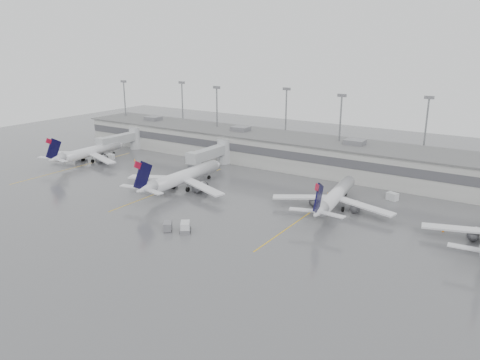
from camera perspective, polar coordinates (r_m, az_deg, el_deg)
The scene contains 19 objects.
ground at distance 85.66m, azimuth -9.90°, elevation -6.88°, with size 260.00×260.00×0.00m, color #535356.
terminal at distance 130.52m, azimuth 7.47°, elevation 3.36°, with size 152.00×17.00×9.45m.
light_masts at distance 134.13m, azimuth 8.68°, elevation 7.09°, with size 142.40×8.00×20.60m.
jet_bridge_left at distance 153.31m, azimuth -13.74°, elevation 4.89°, with size 4.00×17.20×7.00m.
jet_bridge_right at distance 130.52m, azimuth -3.04°, elevation 3.34°, with size 4.00×17.20×7.00m.
stand_markings at distance 103.18m, azimuth -0.87°, elevation -2.50°, with size 105.25×40.00×0.01m.
jet_far_left at distance 142.61m, azimuth -18.01°, elevation 3.28°, with size 25.60×28.74×9.29m.
jet_mid_left at distance 110.46m, azimuth -7.12°, elevation 0.37°, with size 27.70×31.02×10.04m.
jet_mid_right at distance 98.84m, azimuth 11.47°, elevation -1.94°, with size 25.55×28.78×9.32m.
baggage_tug at distance 86.90m, azimuth -6.69°, elevation -5.84°, with size 3.28×3.53×1.95m.
baggage_cart at distance 87.99m, azimuth -8.80°, elevation -5.57°, with size 2.67×2.89×1.63m.
gse_uld_a at distance 144.37m, azimuth -15.49°, elevation 2.78°, with size 2.14×1.42×1.51m, color silver.
gse_uld_b at distance 127.52m, azimuth -3.69°, elevation 1.62°, with size 2.43×1.62×1.72m, color silver.
gse_uld_c at distance 108.52m, azimuth 18.08°, elevation -1.91°, with size 2.34×1.56×1.66m, color silver.
gse_loader at distance 131.60m, azimuth -5.60°, elevation 2.13°, with size 2.08×3.33×2.08m, color slate.
cone_a at distance 140.42m, azimuth -12.73°, elevation 2.42°, with size 0.42×0.42×0.67m, color orange.
cone_b at distance 127.21m, azimuth -6.49°, elevation 1.26°, with size 0.42×0.42×0.66m, color orange.
cone_c at distance 108.49m, azimuth 10.66°, elevation -1.64°, with size 0.43×0.43×0.69m, color orange.
cone_d at distance 94.34m, azimuth 23.53°, elevation -5.61°, with size 0.42×0.42×0.66m, color orange.
Camera 1 is at (54.40, -56.90, 33.78)m, focal length 35.00 mm.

